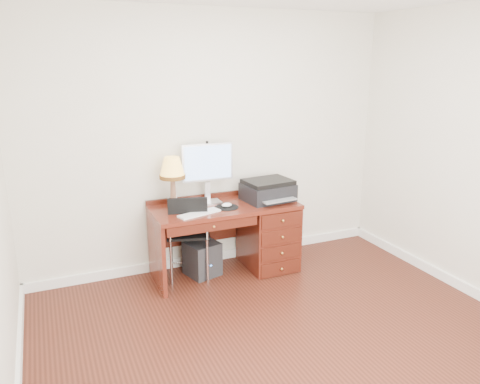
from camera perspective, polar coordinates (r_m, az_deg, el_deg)
name	(u,v)px	position (r m, az deg, el deg)	size (l,w,h in m)	color
ground	(289,342)	(3.97, 6.01, -17.72)	(4.00, 4.00, 0.00)	#33130B
room_shell	(256,301)	(4.42, 1.95, -13.10)	(4.00, 4.00, 4.00)	silver
desk	(253,232)	(5.03, 1.56, -4.84)	(1.50, 0.67, 0.75)	#581D12
monitor	(208,166)	(4.82, -3.98, 3.23)	(0.54, 0.18, 0.62)	silver
keyboard	(199,213)	(4.54, -4.99, -2.61)	(0.43, 0.12, 0.02)	white
mouse_pad	(227,206)	(4.72, -1.63, -1.74)	(0.24, 0.24, 0.05)	black
printer	(268,190)	(4.95, 3.42, 0.23)	(0.54, 0.44, 0.22)	black
leg_lamp	(172,171)	(4.64, -8.25, 2.54)	(0.26, 0.26, 0.53)	black
phone	(175,202)	(4.78, -7.97, -1.20)	(0.10, 0.10, 0.17)	white
pen_cup	(247,192)	(5.08, 0.83, 0.04)	(0.09, 0.09, 0.11)	black
chair	(190,228)	(4.76, -6.12, -4.38)	(0.53, 0.53, 0.91)	black
equipment_box	(202,258)	(4.97, -4.63, -8.08)	(0.31, 0.31, 0.36)	black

